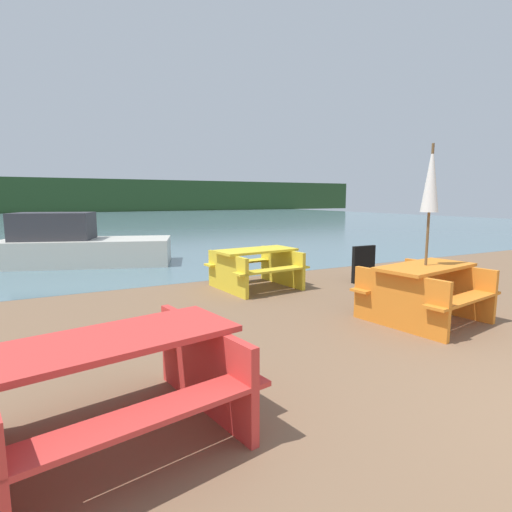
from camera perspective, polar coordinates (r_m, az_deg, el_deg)
The scene contains 8 objects.
water at distance 32.95m, azimuth -21.03°, elevation 4.79°, with size 60.00×50.00×0.00m.
far_treeline at distance 52.83m, azimuth -23.70°, elevation 7.94°, with size 80.00×1.60×4.00m.
picnic_table_red at distance 3.07m, azimuth -19.90°, elevation -16.25°, with size 1.96×1.67×0.77m.
picnic_table_orange at distance 6.06m, azimuth 22.90°, elevation -4.27°, with size 1.71×1.61×0.79m.
picnic_table_yellow at distance 7.61m, azimuth -0.04°, elevation -1.28°, with size 1.65×1.52×0.75m.
umbrella_white at distance 5.93m, azimuth 23.71°, elevation 9.73°, with size 0.24×0.24×2.43m.
boat at distance 11.22m, azimuth -24.00°, elevation 1.35°, with size 4.47×2.82×1.34m.
signboard at distance 8.42m, azimuth 15.10°, elevation -1.12°, with size 0.55×0.08×0.75m.
Camera 1 is at (-3.77, -0.86, 1.71)m, focal length 28.00 mm.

